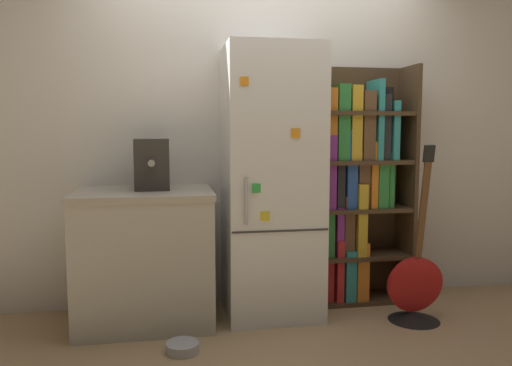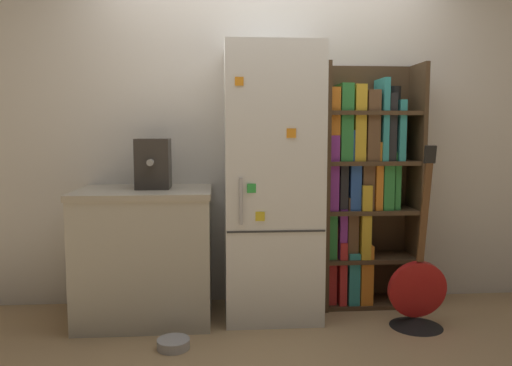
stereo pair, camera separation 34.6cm
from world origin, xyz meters
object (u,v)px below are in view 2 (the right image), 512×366
at_px(espresso_machine, 153,164).
at_px(guitar, 417,302).
at_px(refrigerator, 272,183).
at_px(bookshelf, 361,187).
at_px(pet_bowl, 173,343).

relative_size(espresso_machine, guitar, 0.28).
relative_size(refrigerator, guitar, 1.55).
bearing_deg(espresso_machine, refrigerator, -1.43).
bearing_deg(espresso_machine, bookshelf, 5.14).
height_order(bookshelf, espresso_machine, bookshelf).
bearing_deg(refrigerator, bookshelf, 12.78).
xyz_separation_m(refrigerator, pet_bowl, (-0.65, -0.54, -0.90)).
bearing_deg(bookshelf, guitar, -62.35).
distance_m(espresso_machine, pet_bowl, 1.20).
xyz_separation_m(refrigerator, guitar, (0.94, -0.33, -0.76)).
xyz_separation_m(guitar, pet_bowl, (-1.58, -0.22, -0.14)).
relative_size(refrigerator, espresso_machine, 5.48).
distance_m(refrigerator, bookshelf, 0.70).
bearing_deg(pet_bowl, espresso_machine, 106.63).
bearing_deg(espresso_machine, guitar, -11.24).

